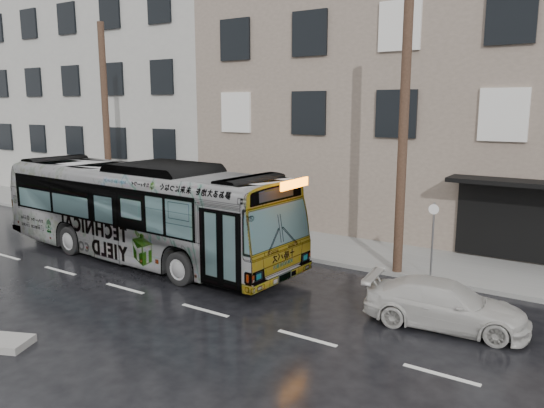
{
  "coord_description": "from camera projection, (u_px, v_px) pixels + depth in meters",
  "views": [
    {
      "loc": [
        12.25,
        -12.92,
        5.51
      ],
      "look_at": [
        2.1,
        2.5,
        2.07
      ],
      "focal_mm": 35.0,
      "sensor_mm": 36.0,
      "label": 1
    }
  ],
  "objects": [
    {
      "name": "ground",
      "position": [
        181.0,
        268.0,
        18.24
      ],
      "size": [
        120.0,
        120.0,
        0.0
      ],
      "primitive_type": "plane",
      "color": "black",
      "rests_on": "ground"
    },
    {
      "name": "sidewalk",
      "position": [
        262.0,
        237.0,
        22.25
      ],
      "size": [
        90.0,
        3.6,
        0.15
      ],
      "primitive_type": "cube",
      "color": "gray",
      "rests_on": "ground"
    },
    {
      "name": "building_taupe",
      "position": [
        442.0,
        106.0,
        24.96
      ],
      "size": [
        20.0,
        12.0,
        11.0
      ],
      "primitive_type": "cube",
      "color": "gray",
      "rests_on": "ground"
    },
    {
      "name": "building_grey",
      "position": [
        129.0,
        70.0,
        38.17
      ],
      "size": [
        26.0,
        15.0,
        16.0
      ],
      "primitive_type": "cube",
      "color": "#B0AFA6",
      "rests_on": "ground"
    },
    {
      "name": "utility_pole_front",
      "position": [
        403.0,
        133.0,
        16.59
      ],
      "size": [
        0.3,
        0.3,
        9.0
      ],
      "primitive_type": "cylinder",
      "color": "#4D3526",
      "rests_on": "sidewalk"
    },
    {
      "name": "utility_pole_rear",
      "position": [
        106.0,
        125.0,
        24.16
      ],
      "size": [
        0.3,
        0.3,
        9.0
      ],
      "primitive_type": "cylinder",
      "color": "#4D3526",
      "rests_on": "sidewalk"
    },
    {
      "name": "sign_post",
      "position": [
        432.0,
        240.0,
        16.6
      ],
      "size": [
        0.06,
        0.06,
        2.4
      ],
      "primitive_type": "cylinder",
      "color": "slate",
      "rests_on": "sidewalk"
    },
    {
      "name": "bus",
      "position": [
        141.0,
        210.0,
        19.16
      ],
      "size": [
        12.88,
        3.65,
        3.55
      ],
      "primitive_type": "imported",
      "rotation": [
        0.0,
        0.0,
        1.52
      ],
      "color": "#B2B2B2",
      "rests_on": "ground"
    },
    {
      "name": "white_sedan",
      "position": [
        445.0,
        304.0,
        13.32
      ],
      "size": [
        4.17,
        2.07,
        1.16
      ],
      "primitive_type": "imported",
      "rotation": [
        0.0,
        0.0,
        1.68
      ],
      "color": "#B8B5AF",
      "rests_on": "ground"
    },
    {
      "name": "dark_sedan",
      "position": [
        78.0,
        220.0,
        22.91
      ],
      "size": [
        4.04,
        1.78,
        1.29
      ],
      "primitive_type": "imported",
      "rotation": [
        0.0,
        0.0,
        1.68
      ],
      "color": "black",
      "rests_on": "ground"
    }
  ]
}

